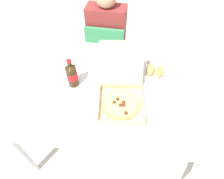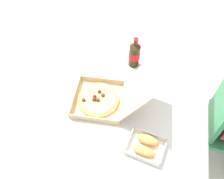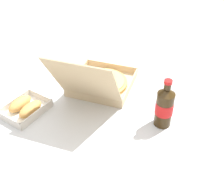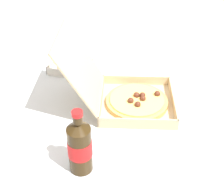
{
  "view_description": "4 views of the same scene",
  "coord_description": "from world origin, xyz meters",
  "px_view_note": "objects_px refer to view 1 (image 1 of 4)",
  "views": [
    {
      "loc": [
        0.1,
        -0.89,
        1.77
      ],
      "look_at": [
        0.01,
        -0.05,
        0.77
      ],
      "focal_mm": 30.58,
      "sensor_mm": 36.0,
      "label": 1
    },
    {
      "loc": [
        0.82,
        0.1,
        1.93
      ],
      "look_at": [
        0.0,
        -0.1,
        0.8
      ],
      "focal_mm": 37.52,
      "sensor_mm": 36.0,
      "label": 2
    },
    {
      "loc": [
        -0.4,
        0.81,
        1.55
      ],
      "look_at": [
        0.01,
        -0.13,
        0.77
      ],
      "focal_mm": 42.4,
      "sensor_mm": 36.0,
      "label": 3
    },
    {
      "loc": [
        -0.91,
        -0.19,
        1.5
      ],
      "look_at": [
        0.07,
        -0.07,
        0.82
      ],
      "focal_mm": 49.42,
      "sensor_mm": 36.0,
      "label": 4
    }
  ],
  "objects_px": {
    "pizza_box_open": "(121,96)",
    "paper_menu": "(85,63)",
    "chair": "(107,52)",
    "diner_person": "(108,32)",
    "cola_bottle": "(72,75)",
    "bread_side_box": "(155,71)"
  },
  "relations": [
    {
      "from": "paper_menu",
      "to": "bread_side_box",
      "type": "bearing_deg",
      "value": 1.37
    },
    {
      "from": "pizza_box_open",
      "to": "cola_bottle",
      "type": "relative_size",
      "value": 2.06
    },
    {
      "from": "chair",
      "to": "diner_person",
      "type": "xyz_separation_m",
      "value": [
        0.0,
        0.06,
        0.21
      ]
    },
    {
      "from": "pizza_box_open",
      "to": "diner_person",
      "type": "bearing_deg",
      "value": 102.37
    },
    {
      "from": "chair",
      "to": "diner_person",
      "type": "distance_m",
      "value": 0.21
    },
    {
      "from": "diner_person",
      "to": "cola_bottle",
      "type": "distance_m",
      "value": 0.82
    },
    {
      "from": "chair",
      "to": "diner_person",
      "type": "height_order",
      "value": "diner_person"
    },
    {
      "from": "pizza_box_open",
      "to": "paper_menu",
      "type": "bearing_deg",
      "value": 132.35
    },
    {
      "from": "chair",
      "to": "paper_menu",
      "type": "bearing_deg",
      "value": -101.56
    },
    {
      "from": "pizza_box_open",
      "to": "bread_side_box",
      "type": "relative_size",
      "value": 2.18
    },
    {
      "from": "diner_person",
      "to": "bread_side_box",
      "type": "distance_m",
      "value": 0.76
    },
    {
      "from": "bread_side_box",
      "to": "cola_bottle",
      "type": "bearing_deg",
      "value": -163.61
    },
    {
      "from": "pizza_box_open",
      "to": "paper_menu",
      "type": "height_order",
      "value": "pizza_box_open"
    },
    {
      "from": "pizza_box_open",
      "to": "cola_bottle",
      "type": "distance_m",
      "value": 0.36
    },
    {
      "from": "pizza_box_open",
      "to": "bread_side_box",
      "type": "xyz_separation_m",
      "value": [
        0.23,
        0.28,
        -0.02
      ]
    },
    {
      "from": "cola_bottle",
      "to": "pizza_box_open",
      "type": "bearing_deg",
      "value": -17.88
    },
    {
      "from": "diner_person",
      "to": "pizza_box_open",
      "type": "relative_size",
      "value": 2.49
    },
    {
      "from": "pizza_box_open",
      "to": "bread_side_box",
      "type": "bearing_deg",
      "value": 50.23
    },
    {
      "from": "pizza_box_open",
      "to": "bread_side_box",
      "type": "height_order",
      "value": "pizza_box_open"
    },
    {
      "from": "bread_side_box",
      "to": "cola_bottle",
      "type": "height_order",
      "value": "cola_bottle"
    },
    {
      "from": "diner_person",
      "to": "cola_bottle",
      "type": "bearing_deg",
      "value": -100.52
    },
    {
      "from": "paper_menu",
      "to": "chair",
      "type": "bearing_deg",
      "value": 85.5
    }
  ]
}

